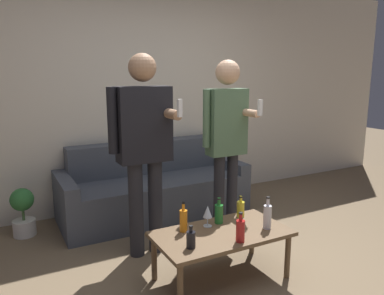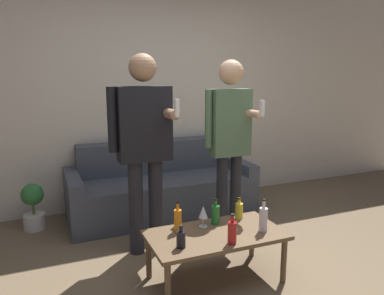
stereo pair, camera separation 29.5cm
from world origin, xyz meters
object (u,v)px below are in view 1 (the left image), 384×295
at_px(person_standing_right, 226,133).
at_px(bottle_orange, 191,239).
at_px(person_standing_left, 144,140).
at_px(couch, 153,189).
at_px(coffee_table, 222,237).

bearing_deg(person_standing_right, bottle_orange, -135.50).
bearing_deg(bottle_orange, person_standing_left, 92.26).
xyz_separation_m(couch, person_standing_left, (-0.41, -0.85, 0.73)).
bearing_deg(couch, person_standing_right, -65.38).
bearing_deg(coffee_table, couch, 88.12).
height_order(bottle_orange, person_standing_right, person_standing_right).
height_order(bottle_orange, person_standing_left, person_standing_left).
relative_size(couch, bottle_orange, 12.48).
height_order(couch, bottle_orange, couch).
bearing_deg(coffee_table, person_standing_right, 55.12).
bearing_deg(person_standing_left, bottle_orange, -87.74).
distance_m(person_standing_left, person_standing_right, 0.81).
bearing_deg(couch, bottle_orange, -103.02).
bearing_deg(person_standing_right, person_standing_left, 178.14).
relative_size(couch, person_standing_left, 1.17).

